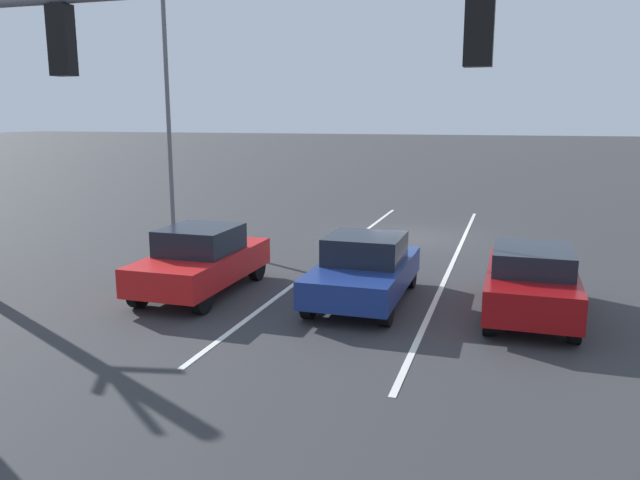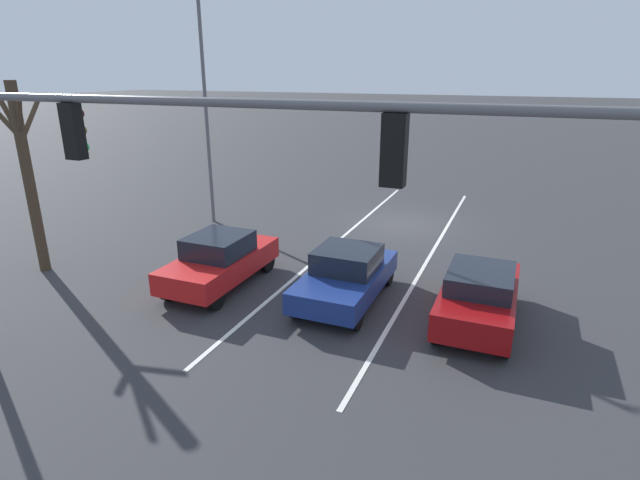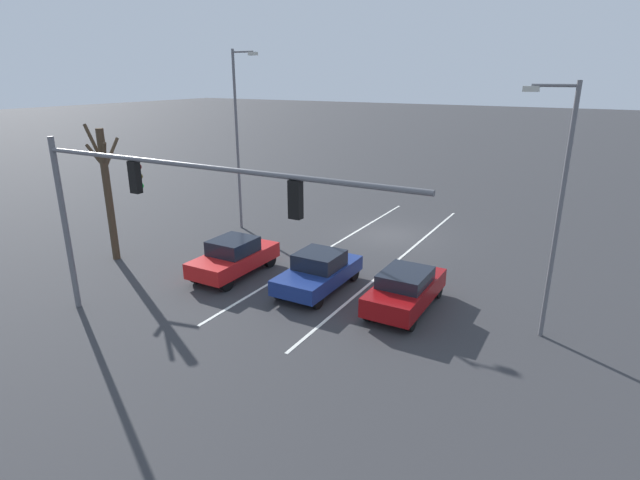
% 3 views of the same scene
% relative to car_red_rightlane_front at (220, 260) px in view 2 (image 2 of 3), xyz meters
% --- Properties ---
extents(ground_plane, '(240.00, 240.00, 0.00)m').
position_rel_car_red_rightlane_front_xyz_m(ground_plane, '(-3.57, -8.27, -0.79)').
color(ground_plane, '#333335').
extents(lane_stripe_left_divider, '(0.12, 18.47, 0.01)m').
position_rel_car_red_rightlane_front_xyz_m(lane_stripe_left_divider, '(-5.33, -5.03, -0.78)').
color(lane_stripe_left_divider, silver).
rests_on(lane_stripe_left_divider, ground_plane).
extents(lane_stripe_center_divider, '(0.12, 18.47, 0.01)m').
position_rel_car_red_rightlane_front_xyz_m(lane_stripe_center_divider, '(-1.82, -5.03, -0.78)').
color(lane_stripe_center_divider, silver).
rests_on(lane_stripe_center_divider, ground_plane).
extents(car_red_rightlane_front, '(1.79, 4.09, 1.57)m').
position_rel_car_red_rightlane_front_xyz_m(car_red_rightlane_front, '(0.00, 0.00, 0.00)').
color(car_red_rightlane_front, red).
rests_on(car_red_rightlane_front, ground_plane).
extents(car_maroon_leftlane_front, '(1.76, 4.07, 1.45)m').
position_rel_car_red_rightlane_front_xyz_m(car_maroon_leftlane_front, '(-7.32, -0.49, -0.04)').
color(car_maroon_leftlane_front, maroon).
rests_on(car_maroon_leftlane_front, ground_plane).
extents(car_navy_midlane_front, '(1.86, 4.11, 1.50)m').
position_rel_car_red_rightlane_front_xyz_m(car_navy_midlane_front, '(-3.80, -0.45, -0.05)').
color(car_navy_midlane_front, navy).
rests_on(car_navy_midlane_front, ground_plane).
extents(traffic_signal_gantry, '(12.91, 0.37, 6.08)m').
position_rel_car_red_rightlane_front_xyz_m(traffic_signal_gantry, '(-1.15, 5.19, 3.77)').
color(traffic_signal_gantry, slate).
rests_on(traffic_signal_gantry, ground_plane).
extents(street_lamp_right_shoulder, '(1.53, 0.24, 9.19)m').
position_rel_car_red_rightlane_front_xyz_m(street_lamp_right_shoulder, '(3.86, -5.52, 4.38)').
color(street_lamp_right_shoulder, slate).
rests_on(street_lamp_right_shoulder, ground_plane).
extents(bare_tree_near, '(1.64, 1.61, 6.00)m').
position_rel_car_red_rightlane_front_xyz_m(bare_tree_near, '(5.95, 1.15, 2.47)').
color(bare_tree_near, '#423323').
rests_on(bare_tree_near, ground_plane).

